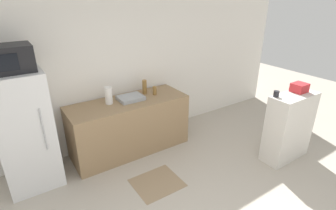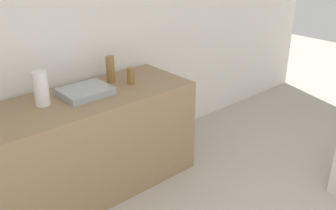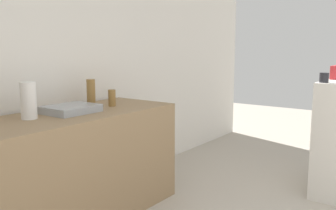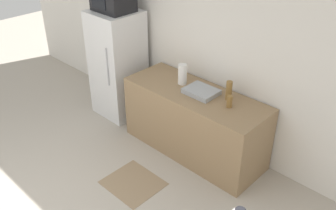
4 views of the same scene
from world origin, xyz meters
The scene contains 8 objects.
wall_back centered at (0.00, 2.89, 1.30)m, with size 8.00×0.06×2.60m, color white.
refrigerator centered at (-1.19, 2.46, 0.80)m, with size 0.66×0.66×1.61m.
counter centered at (0.30, 2.48, 0.44)m, with size 1.91×0.71×0.88m, color #937551.
sink_basin centered at (0.36, 2.51, 0.91)m, with size 0.39×0.32×0.06m, color #9EA3A8.
bottle_tall centered at (0.69, 2.62, 1.00)m, with size 0.08×0.08×0.24m, color olive.
bottle_short centered at (0.80, 2.48, 0.95)m, with size 0.07×0.07×0.15m, color olive.
paper_towel_roll centered at (0.01, 2.55, 1.02)m, with size 0.11×0.11×0.27m, color white.
kitchen_rug centered at (0.21, 1.47, 0.00)m, with size 0.65×0.58×0.01m, color #937A5B.
Camera 4 is at (2.86, -0.70, 3.12)m, focal length 40.00 mm.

